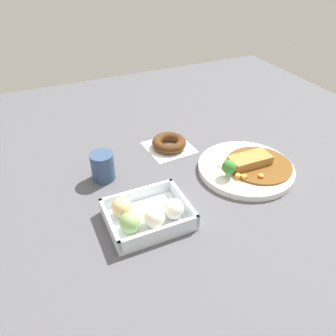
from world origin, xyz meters
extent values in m
plane|color=#4C4C51|center=(0.00, 0.00, 0.00)|extent=(1.60, 1.60, 0.00)
cylinder|color=white|center=(0.13, -0.08, 0.01)|extent=(0.27, 0.27, 0.02)
cylinder|color=brown|center=(0.17, -0.10, 0.02)|extent=(0.19, 0.19, 0.01)
cube|color=#A87538|center=(0.14, -0.08, 0.04)|extent=(0.12, 0.06, 0.02)
cylinder|color=white|center=(0.09, -0.06, 0.02)|extent=(0.06, 0.06, 0.00)
ellipsoid|color=yellow|center=(0.09, -0.06, 0.03)|extent=(0.03, 0.03, 0.02)
cylinder|color=#8CB766|center=(0.06, -0.10, 0.03)|extent=(0.01, 0.01, 0.02)
sphere|color=#387A2D|center=(0.06, -0.10, 0.05)|extent=(0.04, 0.04, 0.04)
cube|color=orange|center=(0.09, -0.13, 0.02)|extent=(0.02, 0.02, 0.01)
cube|color=orange|center=(0.08, -0.12, 0.02)|extent=(0.02, 0.02, 0.01)
cube|color=orange|center=(0.13, -0.15, 0.02)|extent=(0.02, 0.02, 0.01)
cube|color=silver|center=(-0.20, -0.15, 0.01)|extent=(0.19, 0.15, 0.01)
cube|color=silver|center=(-0.29, -0.15, 0.03)|extent=(0.01, 0.15, 0.03)
cube|color=silver|center=(-0.10, -0.15, 0.03)|extent=(0.01, 0.15, 0.03)
cube|color=silver|center=(-0.20, -0.23, 0.03)|extent=(0.19, 0.01, 0.03)
cube|color=silver|center=(-0.20, -0.08, 0.03)|extent=(0.19, 0.01, 0.03)
sphere|color=#84A860|center=(-0.25, -0.18, 0.04)|extent=(0.05, 0.05, 0.05)
sphere|color=#EFE5C6|center=(-0.19, -0.18, 0.04)|extent=(0.05, 0.05, 0.05)
sphere|color=silver|center=(-0.14, -0.18, 0.04)|extent=(0.05, 0.05, 0.05)
sphere|color=#DBB77A|center=(-0.25, -0.12, 0.04)|extent=(0.05, 0.05, 0.05)
cube|color=white|center=(-0.02, 0.12, 0.00)|extent=(0.15, 0.15, 0.00)
torus|color=#4C2B14|center=(-0.02, 0.12, 0.02)|extent=(0.11, 0.11, 0.03)
cylinder|color=#33476B|center=(-0.25, 0.05, 0.04)|extent=(0.06, 0.06, 0.08)
camera|label=1|loc=(-0.39, -0.70, 0.57)|focal=35.86mm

